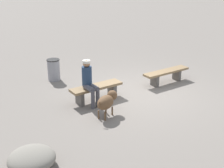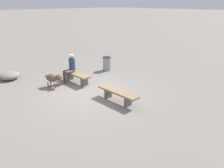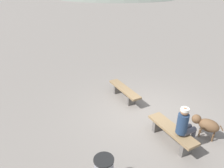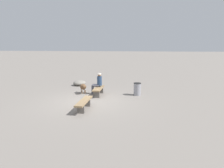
% 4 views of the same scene
% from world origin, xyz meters
% --- Properties ---
extents(ground, '(210.00, 210.00, 0.06)m').
position_xyz_m(ground, '(0.00, 0.00, -0.03)').
color(ground, gray).
extents(bench_left, '(1.80, 0.41, 0.45)m').
position_xyz_m(bench_left, '(-1.37, -0.21, 0.33)').
color(bench_left, '#605B56').
rests_on(bench_left, ground).
extents(bench_right, '(1.63, 0.46, 0.47)m').
position_xyz_m(bench_right, '(1.37, -0.25, 0.34)').
color(bench_right, '#605B56').
rests_on(bench_right, ground).
extents(seated_person, '(0.32, 0.64, 1.32)m').
position_xyz_m(seated_person, '(1.68, -0.14, 0.75)').
color(seated_person, navy).
rests_on(seated_person, ground).
extents(dog, '(0.81, 0.60, 0.63)m').
position_xyz_m(dog, '(1.65, 0.79, 0.43)').
color(dog, brown).
rests_on(dog, ground).
extents(trash_bin, '(0.45, 0.45, 0.76)m').
position_xyz_m(trash_bin, '(1.78, -2.56, 0.38)').
color(trash_bin, gray).
rests_on(trash_bin, ground).
extents(boulder, '(1.29, 1.28, 0.38)m').
position_xyz_m(boulder, '(4.09, 1.87, 0.19)').
color(boulder, gray).
rests_on(boulder, ground).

